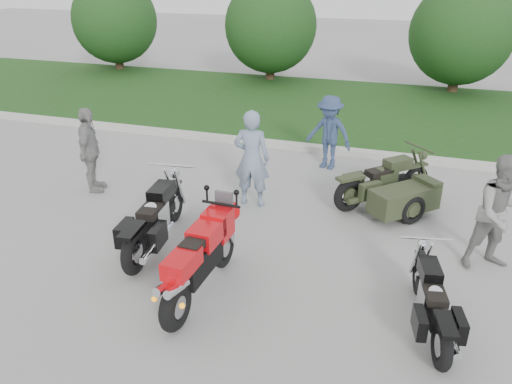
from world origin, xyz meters
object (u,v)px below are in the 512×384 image
(person_grey, at_px, (501,214))
(cruiser_sidecar, at_px, (394,192))
(person_denim, at_px, (329,133))
(person_back, at_px, (90,151))
(cruiser_left, at_px, (154,222))
(cruiser_right, at_px, (432,305))
(person_stripe, at_px, (252,159))
(sportbike_red, at_px, (200,258))

(person_grey, bearing_deg, cruiser_sidecar, 113.54)
(person_denim, relative_size, person_back, 0.96)
(cruiser_left, xyz_separation_m, cruiser_right, (4.48, -0.79, -0.08))
(cruiser_sidecar, bearing_deg, cruiser_left, -99.70)
(person_grey, xyz_separation_m, person_denim, (-3.29, 3.40, -0.08))
(person_back, bearing_deg, cruiser_sidecar, -101.94)
(cruiser_left, bearing_deg, person_stripe, 57.67)
(cruiser_sidecar, height_order, person_stripe, person_stripe)
(cruiser_left, height_order, person_grey, person_grey)
(cruiser_right, height_order, person_grey, person_grey)
(cruiser_left, bearing_deg, person_denim, 58.69)
(person_grey, distance_m, person_back, 7.80)
(person_stripe, bearing_deg, person_grey, 163.12)
(person_denim, bearing_deg, cruiser_sidecar, -33.31)
(cruiser_left, distance_m, cruiser_right, 4.55)
(cruiser_left, distance_m, person_denim, 5.02)
(sportbike_red, xyz_separation_m, person_stripe, (-0.26, 3.14, 0.34))
(sportbike_red, bearing_deg, person_grey, 29.77)
(person_stripe, height_order, person_back, person_stripe)
(person_denim, bearing_deg, sportbike_red, -82.15)
(person_grey, height_order, person_back, person_grey)
(person_stripe, distance_m, person_back, 3.44)
(sportbike_red, xyz_separation_m, cruiser_right, (3.18, 0.23, -0.23))
(cruiser_right, xyz_separation_m, person_back, (-6.85, 2.50, 0.50))
(cruiser_left, xyz_separation_m, person_denim, (2.12, 4.54, 0.38))
(cruiser_left, xyz_separation_m, cruiser_sidecar, (3.76, 2.61, -0.07))
(person_stripe, bearing_deg, person_denim, -118.40)
(person_denim, bearing_deg, person_back, -131.58)
(cruiser_right, bearing_deg, person_back, 148.70)
(person_stripe, height_order, person_grey, person_stripe)
(cruiser_right, relative_size, cruiser_sidecar, 0.97)
(cruiser_left, height_order, person_denim, person_denim)
(sportbike_red, distance_m, person_grey, 4.65)
(sportbike_red, height_order, cruiser_sidecar, sportbike_red)
(person_back, bearing_deg, person_grey, -114.52)
(cruiser_sidecar, distance_m, person_stripe, 2.82)
(cruiser_right, distance_m, person_grey, 2.21)
(cruiser_sidecar, bearing_deg, person_stripe, -124.18)
(person_back, bearing_deg, person_denim, -78.15)
(person_grey, relative_size, person_denim, 1.09)
(sportbike_red, height_order, cruiser_left, sportbike_red)
(cruiser_sidecar, xyz_separation_m, person_back, (-6.13, -0.90, 0.48))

